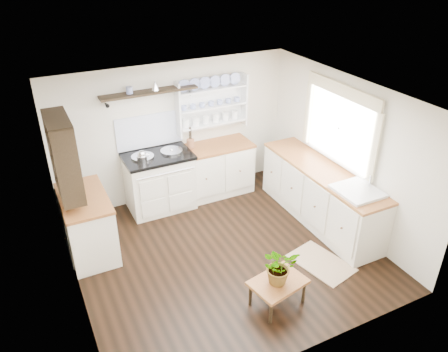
% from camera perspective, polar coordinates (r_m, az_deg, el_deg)
% --- Properties ---
extents(floor, '(4.00, 3.80, 0.01)m').
position_cam_1_polar(floor, '(6.36, 0.16, -9.91)').
color(floor, black).
rests_on(floor, ground).
extents(wall_back, '(4.00, 0.02, 2.30)m').
position_cam_1_polar(wall_back, '(7.28, -6.55, 5.78)').
color(wall_back, beige).
rests_on(wall_back, ground).
extents(wall_right, '(0.02, 3.80, 2.30)m').
position_cam_1_polar(wall_right, '(6.74, 15.59, 2.90)').
color(wall_right, beige).
rests_on(wall_right, ground).
extents(wall_left, '(0.02, 3.80, 2.30)m').
position_cam_1_polar(wall_left, '(5.26, -19.80, -5.60)').
color(wall_left, beige).
rests_on(wall_left, ground).
extents(ceiling, '(4.00, 3.80, 0.01)m').
position_cam_1_polar(ceiling, '(5.24, 0.20, 10.14)').
color(ceiling, white).
rests_on(ceiling, wall_back).
extents(window, '(0.08, 1.55, 1.22)m').
position_cam_1_polar(window, '(6.65, 14.89, 6.55)').
color(window, white).
rests_on(window, wall_right).
extents(aga_cooker, '(1.08, 0.75, 0.99)m').
position_cam_1_polar(aga_cooker, '(7.18, -8.43, -0.62)').
color(aga_cooker, silver).
rests_on(aga_cooker, floor).
extents(back_cabinets, '(1.27, 0.63, 0.90)m').
position_cam_1_polar(back_cabinets, '(7.53, -1.18, 0.97)').
color(back_cabinets, beige).
rests_on(back_cabinets, floor).
extents(right_cabinets, '(0.62, 2.43, 0.90)m').
position_cam_1_polar(right_cabinets, '(6.95, 12.45, -2.35)').
color(right_cabinets, beige).
rests_on(right_cabinets, floor).
extents(belfast_sink, '(0.55, 0.60, 0.45)m').
position_cam_1_polar(belfast_sink, '(6.31, 16.89, -2.81)').
color(belfast_sink, white).
rests_on(belfast_sink, right_cabinets).
extents(left_cabinets, '(0.62, 1.13, 0.90)m').
position_cam_1_polar(left_cabinets, '(6.41, -17.38, -5.96)').
color(left_cabinets, beige).
rests_on(left_cabinets, floor).
extents(plate_rack, '(1.20, 0.22, 0.90)m').
position_cam_1_polar(plate_rack, '(7.33, -1.80, 9.51)').
color(plate_rack, white).
rests_on(plate_rack, wall_back).
extents(high_shelf, '(1.50, 0.29, 0.16)m').
position_cam_1_polar(high_shelf, '(6.80, -9.74, 10.68)').
color(high_shelf, black).
rests_on(high_shelf, wall_back).
extents(left_shelving, '(0.28, 0.80, 1.05)m').
position_cam_1_polar(left_shelving, '(5.87, -20.24, 2.53)').
color(left_shelving, black).
rests_on(left_shelving, wall_left).
extents(kettle, '(0.17, 0.17, 0.20)m').
position_cam_1_polar(kettle, '(6.76, -10.67, 2.43)').
color(kettle, silver).
rests_on(kettle, aga_cooker).
extents(utensil_crock, '(0.13, 0.13, 0.15)m').
position_cam_1_polar(utensil_crock, '(7.22, -4.41, 4.24)').
color(utensil_crock, brown).
rests_on(utensil_crock, back_cabinets).
extents(center_table, '(0.73, 0.58, 0.35)m').
position_cam_1_polar(center_table, '(5.44, 7.05, -13.84)').
color(center_table, brown).
rests_on(center_table, floor).
extents(potted_plant, '(0.43, 0.38, 0.47)m').
position_cam_1_polar(potted_plant, '(5.26, 7.23, -11.60)').
color(potted_plant, '#3F7233').
rests_on(potted_plant, center_table).
extents(floor_rug, '(0.73, 0.95, 0.02)m').
position_cam_1_polar(floor_rug, '(6.31, 12.57, -11.01)').
color(floor_rug, '#8C6F51').
rests_on(floor_rug, floor).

